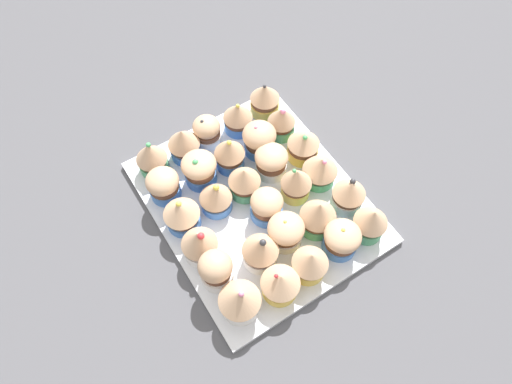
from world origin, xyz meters
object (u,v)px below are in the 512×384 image
(cupcake_5, at_px, (240,300))
(cupcake_16, at_px, (312,262))
(cupcake_11, at_px, (207,131))
(cupcake_20, at_px, (296,183))
(cupcake_14, at_px, (264,207))
(cupcake_24, at_px, (282,121))
(cupcake_21, at_px, (318,215))
(cupcake_26, at_px, (320,169))
(cupcake_10, at_px, (280,283))
(cupcake_19, at_px, (271,161))
(cupcake_1, at_px, (163,185))
(cupcake_27, at_px, (349,194))
(cupcake_2, at_px, (182,214))
(cupcake_6, at_px, (184,143))
(baking_tray, at_px, (256,202))
(cupcake_28, at_px, (370,222))
(cupcake_23, at_px, (265,99))
(cupcake_3, at_px, (199,243))
(cupcake_25, at_px, (303,145))
(cupcake_8, at_px, (216,197))
(cupcake_13, at_px, (244,181))
(cupcake_18, at_px, (259,139))
(cupcake_15, at_px, (287,231))
(cupcake_12, at_px, (228,154))
(cupcake_0, at_px, (151,157))
(cupcake_7, at_px, (200,169))
(cupcake_9, at_px, (260,250))
(cupcake_17, at_px, (238,117))
(cupcake_4, at_px, (216,270))

(cupcake_5, xyz_separation_m, cupcake_16, (0.01, 0.13, -0.00))
(cupcake_11, relative_size, cupcake_20, 0.83)
(cupcake_14, xyz_separation_m, cupcake_24, (-0.14, 0.13, 0.01))
(cupcake_21, bearing_deg, cupcake_11, -165.51)
(cupcake_24, distance_m, cupcake_26, 0.13)
(cupcake_10, relative_size, cupcake_19, 1.11)
(cupcake_1, bearing_deg, cupcake_27, 53.88)
(cupcake_2, distance_m, cupcake_5, 0.18)
(cupcake_11, bearing_deg, cupcake_6, -82.97)
(baking_tray, relative_size, cupcake_28, 5.52)
(cupcake_11, bearing_deg, cupcake_23, 91.10)
(cupcake_3, distance_m, cupcake_25, 0.27)
(cupcake_8, distance_m, cupcake_10, 0.19)
(cupcake_13, xyz_separation_m, cupcake_26, (0.05, 0.13, -0.00))
(cupcake_3, distance_m, cupcake_19, 0.21)
(cupcake_23, distance_m, cupcake_28, 0.32)
(cupcake_18, height_order, cupcake_23, cupcake_23)
(cupcake_15, height_order, cupcake_23, cupcake_23)
(baking_tray, bearing_deg, cupcake_12, -177.45)
(cupcake_0, bearing_deg, cupcake_26, 52.87)
(cupcake_14, xyz_separation_m, cupcake_25, (-0.07, 0.13, 0.00))
(cupcake_3, xyz_separation_m, cupcake_12, (-0.13, 0.13, 0.00))
(cupcake_7, xyz_separation_m, cupcake_25, (0.06, 0.19, -0.00))
(cupcake_14, relative_size, cupcake_18, 0.87)
(cupcake_9, bearing_deg, cupcake_21, 90.28)
(cupcake_17, xyz_separation_m, cupcake_28, (0.32, 0.07, 0.00))
(cupcake_26, bearing_deg, cupcake_2, -102.15)
(cupcake_2, xyz_separation_m, cupcake_25, (-0.01, 0.26, -0.00))
(cupcake_6, distance_m, cupcake_24, 0.19)
(cupcake_9, relative_size, cupcake_17, 1.13)
(cupcake_17, distance_m, cupcake_18, 0.07)
(cupcake_0, relative_size, cupcake_14, 1.22)
(cupcake_7, relative_size, cupcake_8, 1.01)
(cupcake_12, bearing_deg, cupcake_17, 136.95)
(cupcake_6, bearing_deg, cupcake_9, 0.75)
(cupcake_11, distance_m, cupcake_18, 0.10)
(cupcake_9, height_order, cupcake_18, cupcake_9)
(cupcake_3, xyz_separation_m, cupcake_18, (-0.13, 0.20, -0.00))
(cupcake_1, xyz_separation_m, cupcake_17, (-0.06, 0.19, 0.00))
(cupcake_6, height_order, cupcake_17, cupcake_6)
(cupcake_14, bearing_deg, cupcake_2, -116.50)
(cupcake_20, height_order, cupcake_24, same)
(cupcake_11, height_order, cupcake_25, cupcake_25)
(cupcake_3, relative_size, cupcake_20, 1.00)
(cupcake_28, bearing_deg, cupcake_18, -165.54)
(cupcake_5, xyz_separation_m, cupcake_28, (0.00, 0.26, -0.00))
(cupcake_5, xyz_separation_m, cupcake_10, (0.01, 0.07, -0.01))
(cupcake_28, bearing_deg, cupcake_23, -179.75)
(baking_tray, bearing_deg, cupcake_4, -55.99)
(cupcake_13, height_order, cupcake_24, cupcake_24)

